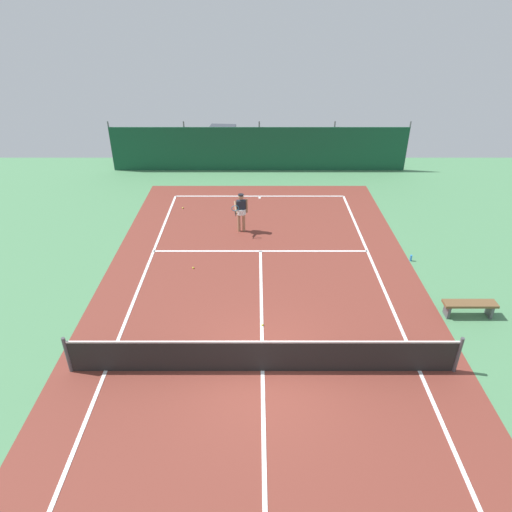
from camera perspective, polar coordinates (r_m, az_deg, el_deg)
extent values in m
plane|color=#4C8456|center=(12.29, 1.02, -14.18)|extent=(36.00, 36.00, 0.00)
cube|color=brown|center=(12.29, 1.02, -14.17)|extent=(11.02, 26.60, 0.01)
cube|color=white|center=(22.42, 0.69, 7.51)|extent=(8.22, 0.10, 0.01)
cube|color=white|center=(12.90, -18.10, -13.42)|extent=(0.10, 23.80, 0.01)
cube|color=white|center=(13.00, 19.98, -13.39)|extent=(0.10, 23.80, 0.01)
cube|color=white|center=(17.46, 0.79, 0.62)|extent=(8.22, 0.10, 0.01)
cube|color=white|center=(12.28, 1.02, -14.15)|extent=(0.10, 12.80, 0.01)
cube|color=white|center=(22.28, 0.69, 7.36)|extent=(0.10, 0.30, 0.01)
cube|color=black|center=(11.96, 1.04, -12.55)|extent=(9.92, 0.03, 0.95)
cube|color=white|center=(11.63, 1.07, -10.73)|extent=(9.92, 0.04, 0.05)
cylinder|color=#47474C|center=(12.86, -22.37, -11.31)|extent=(0.10, 0.10, 1.10)
cylinder|color=#47474C|center=(12.99, 24.21, -11.30)|extent=(0.10, 0.10, 1.10)
cube|color=#14472D|center=(25.64, 0.65, 13.24)|extent=(16.22, 0.06, 2.40)
cylinder|color=#595B60|center=(26.85, -17.40, 13.02)|extent=(0.08, 0.08, 2.70)
cylinder|color=#595B60|center=(25.94, -8.59, 13.47)|extent=(0.08, 0.08, 2.70)
cylinder|color=#595B60|center=(25.65, 0.66, 13.60)|extent=(0.08, 0.08, 2.70)
cylinder|color=#595B60|center=(26.00, 9.88, 13.40)|extent=(0.08, 0.08, 2.70)
cylinder|color=#595B60|center=(26.95, 18.63, 12.89)|extent=(0.08, 0.08, 2.70)
cube|color=#234C1E|center=(26.40, 0.64, 12.26)|extent=(14.60, 0.70, 1.10)
cylinder|color=#9E7051|center=(18.83, -1.31, 4.29)|extent=(0.12, 0.12, 0.82)
cylinder|color=#9E7051|center=(18.81, -1.91, 4.25)|extent=(0.12, 0.12, 0.82)
cylinder|color=white|center=(18.61, -1.63, 5.63)|extent=(0.40, 0.40, 0.22)
cube|color=#1E232D|center=(18.53, -1.64, 6.19)|extent=(0.38, 0.25, 0.56)
sphere|color=#9E7051|center=(18.36, -1.66, 7.42)|extent=(0.22, 0.22, 0.22)
cylinder|color=black|center=(18.33, -1.66, 7.68)|extent=(0.23, 0.23, 0.04)
cylinder|color=#9E7051|center=(18.55, -0.93, 6.31)|extent=(0.09, 0.09, 0.58)
cylinder|color=#9E7051|center=(18.39, -2.31, 6.08)|extent=(0.16, 0.53, 0.41)
cylinder|color=black|center=(18.16, -2.37, 5.37)|extent=(0.07, 0.28, 0.13)
torus|color=teal|center=(18.07, -2.38, 6.00)|extent=(0.32, 0.17, 0.29)
sphere|color=#CCDB33|center=(13.66, 1.02, -8.65)|extent=(0.07, 0.07, 0.07)
sphere|color=#CCDB33|center=(21.33, -8.91, 5.99)|extent=(0.07, 0.07, 0.07)
sphere|color=#CCDB33|center=(16.50, -7.64, -1.46)|extent=(0.07, 0.07, 0.07)
cube|color=black|center=(28.50, -4.01, 13.89)|extent=(2.18, 4.35, 0.80)
cube|color=#2D333D|center=(28.32, -4.06, 15.21)|extent=(1.70, 2.02, 0.56)
cylinder|color=black|center=(27.25, -2.51, 12.30)|extent=(0.28, 0.66, 0.64)
cylinder|color=black|center=(27.55, -6.31, 12.34)|extent=(0.28, 0.66, 0.64)
cylinder|color=black|center=(29.72, -1.81, 13.81)|extent=(0.28, 0.66, 0.64)
cylinder|color=black|center=(30.00, -5.33, 13.85)|extent=(0.28, 0.66, 0.64)
cube|color=brown|center=(15.26, 25.48, -5.48)|extent=(1.60, 0.40, 0.08)
cube|color=#4C4C51|center=(15.12, 23.05, -6.27)|extent=(0.08, 0.36, 0.45)
cube|color=#4C4C51|center=(15.66, 27.46, -6.06)|extent=(0.08, 0.36, 0.45)
cylinder|color=#338CD8|center=(17.73, 19.07, -0.28)|extent=(0.08, 0.08, 0.24)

